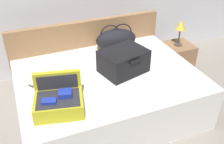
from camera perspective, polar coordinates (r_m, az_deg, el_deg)
The scene contains 9 objects.
ground_plane at distance 3.03m, azimuth 2.11°, elevation -13.06°, with size 12.00×12.00×0.00m, color gray.
bed at distance 3.13m, azimuth -0.78°, elevation -4.72°, with size 2.04×1.50×0.54m, color silver.
headboard at distance 3.66m, azimuth -5.36°, elevation 4.52°, with size 2.08×0.08×0.91m, color olive.
hard_case_large at distance 2.96m, azimuth 2.51°, elevation 2.48°, with size 0.58×0.49×0.27m.
hard_case_medium at distance 2.47m, azimuth -11.59°, elevation -6.18°, with size 0.51×0.46×0.32m.
duffel_bag at distance 3.46m, azimuth 0.89°, elevation 7.24°, with size 0.57×0.33×0.35m.
pillow_near_headboard at distance 2.89m, azimuth -14.00°, elevation -0.90°, with size 0.46×0.27×0.15m, color white.
nightstand at distance 4.07m, azimuth 13.85°, elevation 3.00°, with size 0.44×0.40×0.44m, color olive.
table_lamp at distance 3.85m, azimuth 14.84°, elevation 9.65°, with size 0.15×0.15×0.39m.
Camera 1 is at (-0.90, -1.92, 2.16)m, focal length 41.69 mm.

